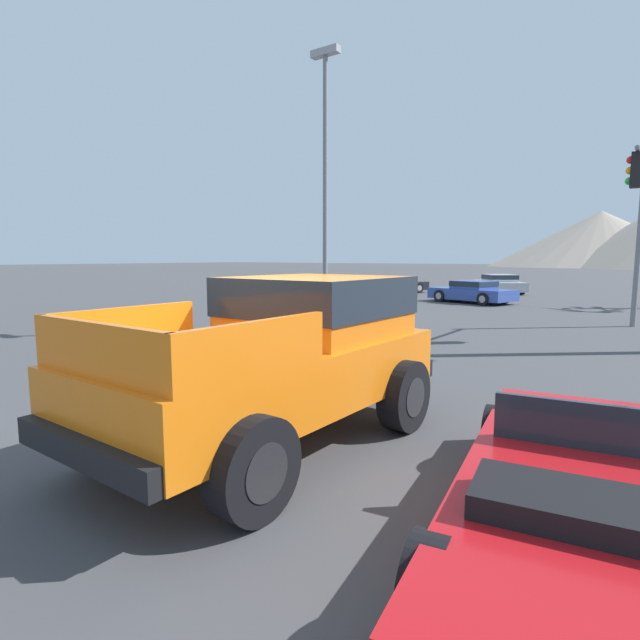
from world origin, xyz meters
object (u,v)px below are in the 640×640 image
object	(u,v)px
orange_pickup_truck	(287,349)
street_lamp_post	(325,167)
traffic_light_main	(638,207)
red_convertible_car	(586,502)
parked_car_silver	(499,283)
parked_car_blue	(472,291)
parked_car_dark	(392,284)

from	to	relation	value
orange_pickup_truck	street_lamp_post	world-z (taller)	street_lamp_post
traffic_light_main	orange_pickup_truck	bearing A→B (deg)	-12.11
red_convertible_car	parked_car_silver	distance (m)	29.31
orange_pickup_truck	parked_car_silver	xyz separation A→B (m)	(-5.25, 27.39, -0.52)
parked_car_silver	traffic_light_main	distance (m)	16.95
orange_pickup_truck	red_convertible_car	xyz separation A→B (m)	(3.37, -0.63, -0.70)
red_convertible_car	parked_car_blue	bearing A→B (deg)	102.08
street_lamp_post	orange_pickup_truck	bearing A→B (deg)	-58.02
red_convertible_car	street_lamp_post	distance (m)	12.32
parked_car_dark	street_lamp_post	xyz separation A→B (m)	(5.92, -15.77, 4.25)
red_convertible_car	parked_car_blue	distance (m)	21.66
parked_car_blue	orange_pickup_truck	bearing A→B (deg)	-151.15
parked_car_dark	traffic_light_main	bearing A→B (deg)	-13.72
traffic_light_main	parked_car_dark	bearing A→B (deg)	-128.31
parked_car_blue	street_lamp_post	world-z (taller)	street_lamp_post
red_convertible_car	street_lamp_post	bearing A→B (deg)	125.93
parked_car_blue	street_lamp_post	distance (m)	12.80
red_convertible_car	parked_car_dark	size ratio (longest dim) A/B	0.98
orange_pickup_truck	parked_car_dark	distance (m)	25.64
red_convertible_car	orange_pickup_truck	bearing A→B (deg)	160.70
traffic_light_main	parked_car_blue	bearing A→B (deg)	-134.17
orange_pickup_truck	red_convertible_car	size ratio (longest dim) A/B	1.01
parked_car_dark	traffic_light_main	xyz separation A→B (m)	(13.37, -10.57, 3.11)
red_convertible_car	parked_car_dark	distance (m)	27.75
orange_pickup_truck	parked_car_blue	world-z (taller)	orange_pickup_truck
orange_pickup_truck	parked_car_dark	bearing A→B (deg)	115.43
street_lamp_post	parked_car_silver	bearing A→B (deg)	91.54
traffic_light_main	street_lamp_post	xyz separation A→B (m)	(-7.46, -5.21, 1.15)
red_convertible_car	street_lamp_post	size ratio (longest dim) A/B	0.58
orange_pickup_truck	red_convertible_car	distance (m)	3.50
parked_car_blue	red_convertible_car	bearing A→B (deg)	-142.77
street_lamp_post	red_convertible_car	bearing A→B (deg)	-45.34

